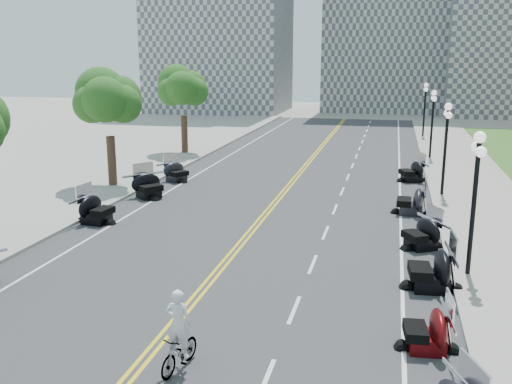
# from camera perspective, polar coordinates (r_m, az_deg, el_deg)

# --- Properties ---
(ground) EXTENTS (160.00, 160.00, 0.00)m
(ground) POSITION_cam_1_polar(r_m,az_deg,el_deg) (18.40, -6.19, -10.66)
(ground) COLOR gray
(road) EXTENTS (16.00, 90.00, 0.01)m
(road) POSITION_cam_1_polar(r_m,az_deg,el_deg) (27.46, 0.81, -2.39)
(road) COLOR #333335
(road) RESTS_ON ground
(centerline_yellow_a) EXTENTS (0.12, 90.00, 0.00)m
(centerline_yellow_a) POSITION_cam_1_polar(r_m,az_deg,el_deg) (27.48, 0.57, -2.36)
(centerline_yellow_a) COLOR yellow
(centerline_yellow_a) RESTS_ON road
(centerline_yellow_b) EXTENTS (0.12, 90.00, 0.00)m
(centerline_yellow_b) POSITION_cam_1_polar(r_m,az_deg,el_deg) (27.43, 1.06, -2.39)
(centerline_yellow_b) COLOR yellow
(centerline_yellow_b) RESTS_ON road
(edge_line_north) EXTENTS (0.12, 90.00, 0.00)m
(edge_line_north) POSITION_cam_1_polar(r_m,az_deg,el_deg) (26.85, 14.28, -3.17)
(edge_line_north) COLOR white
(edge_line_north) RESTS_ON road
(edge_line_south) EXTENTS (0.12, 90.00, 0.00)m
(edge_line_south) POSITION_cam_1_polar(r_m,az_deg,el_deg) (29.48, -11.42, -1.54)
(edge_line_south) COLOR white
(edge_line_south) RESTS_ON road
(lane_dash_5) EXTENTS (0.12, 2.00, 0.00)m
(lane_dash_5) POSITION_cam_1_polar(r_m,az_deg,el_deg) (14.19, 0.96, -18.36)
(lane_dash_5) COLOR white
(lane_dash_5) RESTS_ON road
(lane_dash_6) EXTENTS (0.12, 2.00, 0.00)m
(lane_dash_6) POSITION_cam_1_polar(r_m,az_deg,el_deg) (17.65, 3.85, -11.66)
(lane_dash_6) COLOR white
(lane_dash_6) RESTS_ON road
(lane_dash_7) EXTENTS (0.12, 2.00, 0.00)m
(lane_dash_7) POSITION_cam_1_polar(r_m,az_deg,el_deg) (21.30, 5.69, -7.19)
(lane_dash_7) COLOR white
(lane_dash_7) RESTS_ON road
(lane_dash_8) EXTENTS (0.12, 2.00, 0.00)m
(lane_dash_8) POSITION_cam_1_polar(r_m,az_deg,el_deg) (25.06, 6.97, -4.03)
(lane_dash_8) COLOR white
(lane_dash_8) RESTS_ON road
(lane_dash_9) EXTENTS (0.12, 2.00, 0.00)m
(lane_dash_9) POSITION_cam_1_polar(r_m,az_deg,el_deg) (28.88, 7.90, -1.71)
(lane_dash_9) COLOR white
(lane_dash_9) RESTS_ON road
(lane_dash_10) EXTENTS (0.12, 2.00, 0.00)m
(lane_dash_10) POSITION_cam_1_polar(r_m,az_deg,el_deg) (32.75, 8.61, 0.07)
(lane_dash_10) COLOR white
(lane_dash_10) RESTS_ON road
(lane_dash_11) EXTENTS (0.12, 2.00, 0.00)m
(lane_dash_11) POSITION_cam_1_polar(r_m,az_deg,el_deg) (36.64, 9.17, 1.47)
(lane_dash_11) COLOR white
(lane_dash_11) RESTS_ON road
(lane_dash_12) EXTENTS (0.12, 2.00, 0.00)m
(lane_dash_12) POSITION_cam_1_polar(r_m,az_deg,el_deg) (40.56, 9.62, 2.61)
(lane_dash_12) COLOR white
(lane_dash_12) RESTS_ON road
(lane_dash_13) EXTENTS (0.12, 2.00, 0.00)m
(lane_dash_13) POSITION_cam_1_polar(r_m,az_deg,el_deg) (44.49, 10.00, 3.54)
(lane_dash_13) COLOR white
(lane_dash_13) RESTS_ON road
(lane_dash_14) EXTENTS (0.12, 2.00, 0.00)m
(lane_dash_14) POSITION_cam_1_polar(r_m,az_deg,el_deg) (48.43, 10.31, 4.32)
(lane_dash_14) COLOR white
(lane_dash_14) RESTS_ON road
(lane_dash_15) EXTENTS (0.12, 2.00, 0.00)m
(lane_dash_15) POSITION_cam_1_polar(r_m,az_deg,el_deg) (52.38, 10.58, 4.98)
(lane_dash_15) COLOR white
(lane_dash_15) RESTS_ON road
(lane_dash_16) EXTENTS (0.12, 2.00, 0.00)m
(lane_dash_16) POSITION_cam_1_polar(r_m,az_deg,el_deg) (56.34, 10.81, 5.55)
(lane_dash_16) COLOR white
(lane_dash_16) RESTS_ON road
(lane_dash_17) EXTENTS (0.12, 2.00, 0.00)m
(lane_dash_17) POSITION_cam_1_polar(r_m,az_deg,el_deg) (60.30, 11.01, 6.05)
(lane_dash_17) COLOR white
(lane_dash_17) RESTS_ON road
(lane_dash_18) EXTENTS (0.12, 2.00, 0.00)m
(lane_dash_18) POSITION_cam_1_polar(r_m,az_deg,el_deg) (64.27, 11.19, 6.48)
(lane_dash_18) COLOR white
(lane_dash_18) RESTS_ON road
(lane_dash_19) EXTENTS (0.12, 2.00, 0.00)m
(lane_dash_19) POSITION_cam_1_polar(r_m,az_deg,el_deg) (68.24, 11.34, 6.86)
(lane_dash_19) COLOR white
(lane_dash_19) RESTS_ON road
(sidewalk_north) EXTENTS (5.00, 90.00, 0.15)m
(sidewalk_north) POSITION_cam_1_polar(r_m,az_deg,el_deg) (27.23, 22.95, -3.47)
(sidewalk_north) COLOR #9E9991
(sidewalk_north) RESTS_ON ground
(sidewalk_south) EXTENTS (5.00, 90.00, 0.15)m
(sidewalk_south) POSITION_cam_1_polar(r_m,az_deg,el_deg) (31.39, -18.24, -0.93)
(sidewalk_south) COLOR #9E9991
(sidewalk_south) RESTS_ON ground
(distant_block_a) EXTENTS (18.00, 14.00, 26.00)m
(distant_block_a) POSITION_cam_1_polar(r_m,az_deg,el_deg) (81.53, -3.65, 17.26)
(distant_block_a) COLOR gray
(distant_block_a) RESTS_ON ground
(distant_block_b) EXTENTS (16.00, 12.00, 30.00)m
(distant_block_b) POSITION_cam_1_polar(r_m,az_deg,el_deg) (84.14, 12.90, 18.22)
(distant_block_b) COLOR gray
(distant_block_b) RESTS_ON ground
(street_lamp_2) EXTENTS (0.50, 1.20, 4.90)m
(street_lamp_2) POSITION_cam_1_polar(r_m,az_deg,el_deg) (20.56, 20.94, -1.23)
(street_lamp_2) COLOR black
(street_lamp_2) RESTS_ON sidewalk_north
(street_lamp_3) EXTENTS (0.50, 1.20, 4.90)m
(street_lamp_3) POSITION_cam_1_polar(r_m,az_deg,el_deg) (32.27, 18.38, 4.02)
(street_lamp_3) COLOR black
(street_lamp_3) RESTS_ON sidewalk_north
(street_lamp_4) EXTENTS (0.50, 1.20, 4.90)m
(street_lamp_4) POSITION_cam_1_polar(r_m,az_deg,el_deg) (44.14, 17.19, 6.47)
(street_lamp_4) COLOR black
(street_lamp_4) RESTS_ON sidewalk_north
(street_lamp_5) EXTENTS (0.50, 1.20, 4.90)m
(street_lamp_5) POSITION_cam_1_polar(r_m,az_deg,el_deg) (56.06, 16.49, 7.87)
(street_lamp_5) COLOR black
(street_lamp_5) RESTS_ON sidewalk_north
(tree_3) EXTENTS (4.80, 4.80, 9.20)m
(tree_3) POSITION_cam_1_polar(r_m,az_deg,el_deg) (33.82, -14.54, 8.35)
(tree_3) COLOR #235619
(tree_3) RESTS_ON sidewalk_south
(tree_4) EXTENTS (4.80, 4.80, 9.20)m
(tree_4) POSITION_cam_1_polar(r_m,az_deg,el_deg) (44.75, -7.29, 9.80)
(tree_4) COLOR #235619
(tree_4) RESTS_ON sidewalk_south
(motorcycle_n_5) EXTENTS (1.98, 1.98, 1.27)m
(motorcycle_n_5) POSITION_cam_1_polar(r_m,az_deg,el_deg) (15.82, 16.75, -12.85)
(motorcycle_n_5) COLOR #590A0C
(motorcycle_n_5) RESTS_ON road
(motorcycle_n_6) EXTENTS (2.39, 2.39, 1.55)m
(motorcycle_n_6) POSITION_cam_1_polar(r_m,az_deg,el_deg) (19.62, 17.14, -7.20)
(motorcycle_n_6) COLOR black
(motorcycle_n_6) RESTS_ON road
(motorcycle_n_7) EXTENTS (2.69, 2.69, 1.37)m
(motorcycle_n_7) POSITION_cam_1_polar(r_m,az_deg,el_deg) (23.62, 16.23, -3.87)
(motorcycle_n_7) COLOR black
(motorcycle_n_7) RESTS_ON road
(motorcycle_n_8) EXTENTS (2.20, 2.20, 1.49)m
(motorcycle_n_8) POSITION_cam_1_polar(r_m,az_deg,el_deg) (28.58, 15.28, -0.71)
(motorcycle_n_8) COLOR black
(motorcycle_n_8) RESTS_ON road
(motorcycle_n_10) EXTENTS (2.64, 2.64, 1.43)m
(motorcycle_n_10) POSITION_cam_1_polar(r_m,az_deg,el_deg) (36.10, 15.33, 2.13)
(motorcycle_n_10) COLOR black
(motorcycle_n_10) RESTS_ON road
(motorcycle_s_7) EXTENTS (2.27, 2.27, 1.47)m
(motorcycle_s_7) POSITION_cam_1_polar(r_m,az_deg,el_deg) (27.10, -15.70, -1.52)
(motorcycle_s_7) COLOR black
(motorcycle_s_7) RESTS_ON road
(motorcycle_s_8) EXTENTS (3.01, 3.01, 1.49)m
(motorcycle_s_8) POSITION_cam_1_polar(r_m,az_deg,el_deg) (31.32, -10.70, 0.76)
(motorcycle_s_8) COLOR black
(motorcycle_s_8) RESTS_ON road
(motorcycle_s_9) EXTENTS (2.64, 2.64, 1.34)m
(motorcycle_s_9) POSITION_cam_1_polar(r_m,az_deg,el_deg) (35.21, -7.97, 2.12)
(motorcycle_s_9) COLOR black
(motorcycle_s_9) RESTS_ON road
(bicycle) EXTENTS (0.76, 1.66, 0.96)m
(bicycle) POSITION_cam_1_polar(r_m,az_deg,el_deg) (14.51, -7.67, -15.56)
(bicycle) COLOR #A51414
(bicycle) RESTS_ON road
(cyclist_rider) EXTENTS (0.64, 0.42, 1.76)m
(cyclist_rider) POSITION_cam_1_polar(r_m,az_deg,el_deg) (13.91, -7.85, -10.65)
(cyclist_rider) COLOR silver
(cyclist_rider) RESTS_ON bicycle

